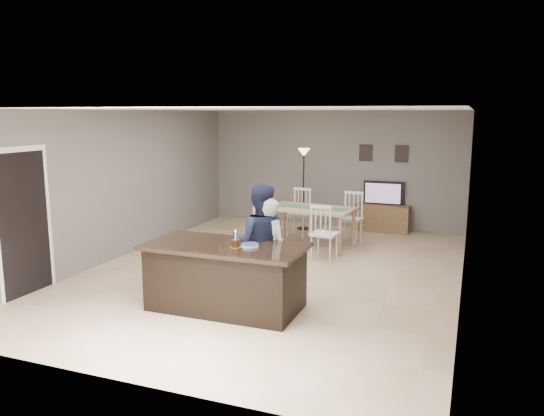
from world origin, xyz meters
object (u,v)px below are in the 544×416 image
at_px(tv_console, 382,218).
at_px(plate_stack, 250,245).
at_px(man, 260,242).
at_px(dining_table, 310,214).
at_px(birthday_cake, 235,243).
at_px(woman, 271,249).
at_px(television, 383,193).
at_px(floor_lamp, 304,167).
at_px(kitchen_island, 226,276).

xyz_separation_m(tv_console, plate_stack, (-0.85, -5.55, 0.62)).
height_order(man, dining_table, man).
height_order(plate_stack, dining_table, dining_table).
height_order(birthday_cake, plate_stack, birthday_cake).
bearing_deg(woman, plate_stack, 100.33).
xyz_separation_m(woman, man, (-0.16, 0.00, 0.09)).
bearing_deg(birthday_cake, television, 80.01).
bearing_deg(birthday_cake, woman, 68.43).
relative_size(dining_table, floor_lamp, 1.11).
xyz_separation_m(tv_console, floor_lamp, (-1.73, -0.39, 1.14)).
xyz_separation_m(woman, floor_lamp, (-0.98, 4.63, 0.70)).
distance_m(plate_stack, floor_lamp, 5.26).
height_order(television, woman, woman).
bearing_deg(tv_console, woman, -98.58).
bearing_deg(tv_console, kitchen_island, -102.16).
xyz_separation_m(television, floor_lamp, (-1.73, -0.46, 0.58)).
bearing_deg(kitchen_island, woman, 51.19).
distance_m(man, dining_table, 3.11).
distance_m(woman, dining_table, 3.12).
height_order(tv_console, man, man).
bearing_deg(woman, floor_lamp, -58.11).
bearing_deg(man, television, -117.41).
bearing_deg(plate_stack, television, 81.42).
xyz_separation_m(tv_console, woman, (-0.76, -5.02, 0.44)).
relative_size(tv_console, dining_table, 0.58).
distance_m(birthday_cake, plate_stack, 0.20).
bearing_deg(television, birthday_cake, 80.01).
height_order(birthday_cake, dining_table, birthday_cake).
bearing_deg(dining_table, tv_console, 65.94).
relative_size(woman, plate_stack, 6.15).
height_order(television, floor_lamp, floor_lamp).
relative_size(television, floor_lamp, 0.49).
bearing_deg(floor_lamp, birthday_cake, -82.16).
height_order(birthday_cake, floor_lamp, floor_lamp).
relative_size(woman, birthday_cake, 6.37).
bearing_deg(floor_lamp, dining_table, -67.60).
relative_size(tv_console, man, 0.72).
bearing_deg(birthday_cake, dining_table, 91.44).
height_order(kitchen_island, floor_lamp, floor_lamp).
relative_size(woman, floor_lamp, 0.80).
bearing_deg(tv_console, dining_table, -119.85).
xyz_separation_m(man, birthday_cake, (-0.09, -0.64, 0.12)).
bearing_deg(dining_table, floor_lamp, 118.19).
xyz_separation_m(kitchen_island, dining_table, (0.10, 3.65, 0.21)).
xyz_separation_m(woman, dining_table, (-0.35, 3.10, -0.08)).
distance_m(tv_console, man, 5.13).
bearing_deg(dining_table, man, -80.80).
height_order(kitchen_island, birthday_cake, birthday_cake).
relative_size(television, man, 0.55).
xyz_separation_m(plate_stack, floor_lamp, (-0.89, 5.16, 0.52)).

